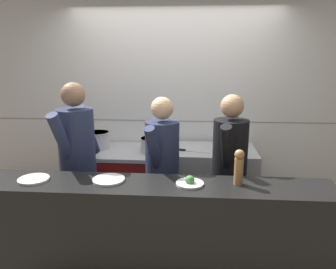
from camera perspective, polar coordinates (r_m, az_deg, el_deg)
The scene contains 15 objects.
ground_plane at distance 3.35m, azimuth -0.17°, elevation -22.09°, with size 14.00×14.00×0.00m, color #7F705B.
wall_back_tiled at distance 4.07m, azimuth 1.29°, elevation 4.55°, with size 8.00×0.06×2.60m.
oven_range at distance 4.01m, azimuth -7.70°, elevation -8.63°, with size 1.19×0.71×0.87m.
prep_counter at distance 3.93m, azimuth 7.92°, elevation -8.91°, with size 0.93×0.65×0.91m.
pass_counter at distance 2.86m, azimuth -3.14°, elevation -17.53°, with size 2.96×0.45×0.96m.
stock_pot at distance 3.94m, azimuth -12.05°, elevation -0.90°, with size 0.27×0.27×0.20m.
sauce_pot at distance 3.73m, azimuth -2.70°, elevation -1.75°, with size 0.29×0.29×0.16m.
chefs_knife at distance 3.66m, azimuth 3.83°, elevation -2.85°, with size 0.39×0.11×0.02m.
plated_dish_main at distance 2.92m, azimuth -22.36°, elevation -7.22°, with size 0.25×0.25×0.02m.
plated_dish_appetiser at distance 2.74m, azimuth -10.31°, elevation -7.75°, with size 0.26×0.26×0.02m.
plated_dish_dessert at distance 2.62m, azimuth 3.82°, elevation -8.33°, with size 0.22×0.22×0.08m.
pepper_mill at distance 2.63m, azimuth 12.24°, elevation -5.43°, with size 0.08×0.08×0.29m.
chef_head_cook at distance 3.32m, azimuth -15.44°, elevation -4.42°, with size 0.43×0.75×1.71m.
chef_sous at distance 3.16m, azimuth -0.99°, elevation -6.15°, with size 0.40×0.69×1.59m.
chef_line at distance 3.19m, azimuth 10.61°, elevation -5.97°, with size 0.40×0.70×1.61m.
Camera 1 is at (0.22, -2.69, 1.98)m, focal length 35.00 mm.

